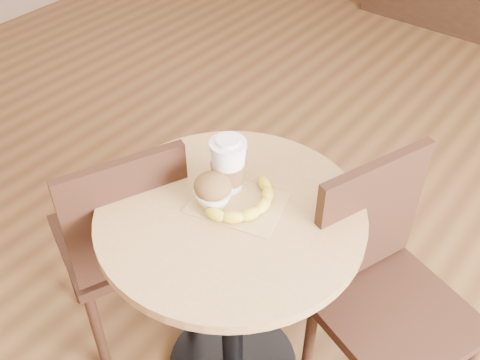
# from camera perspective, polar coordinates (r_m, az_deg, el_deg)

# --- Properties ---
(cafe_table) EXTENTS (0.71, 0.71, 0.75)m
(cafe_table) POSITION_cam_1_polar(r_m,az_deg,el_deg) (1.62, -0.88, -8.57)
(cafe_table) COLOR black
(cafe_table) RESTS_ON ground
(chair_left) EXTENTS (0.50, 0.50, 0.87)m
(chair_left) POSITION_cam_1_polar(r_m,az_deg,el_deg) (1.81, -11.67, -5.86)
(chair_left) COLOR black
(chair_left) RESTS_ON ground
(chair_right) EXTENTS (0.50, 0.50, 0.88)m
(chair_right) POSITION_cam_1_polar(r_m,az_deg,el_deg) (1.68, 14.48, -10.90)
(chair_right) COLOR black
(chair_right) RESTS_ON ground
(kraft_bag) EXTENTS (0.28, 0.23, 0.00)m
(kraft_bag) POSITION_cam_1_polar(r_m,az_deg,el_deg) (1.49, -0.24, -2.37)
(kraft_bag) COLOR tan
(kraft_bag) RESTS_ON cafe_table
(coffee_cup) EXTENTS (0.10, 0.10, 0.16)m
(coffee_cup) POSITION_cam_1_polar(r_m,az_deg,el_deg) (1.49, -1.19, 1.36)
(coffee_cup) COLOR white
(coffee_cup) RESTS_ON cafe_table
(muffin) EXTENTS (0.10, 0.10, 0.09)m
(muffin) POSITION_cam_1_polar(r_m,az_deg,el_deg) (1.46, -2.75, -1.04)
(muffin) COLOR white
(muffin) RESTS_ON kraft_bag
(banana) EXTENTS (0.19, 0.26, 0.03)m
(banana) POSITION_cam_1_polar(r_m,az_deg,el_deg) (1.46, 0.83, -2.29)
(banana) COLOR gold
(banana) RESTS_ON kraft_bag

